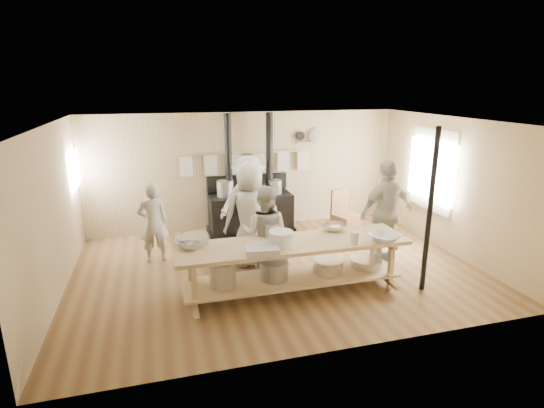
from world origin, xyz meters
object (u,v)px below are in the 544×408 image
at_px(prep_table, 292,262).
at_px(cook_center, 250,214).
at_px(cook_right, 386,212).
at_px(cook_by_window, 249,201).
at_px(cook_left, 265,234).
at_px(chair, 345,224).
at_px(cook_far_left, 153,223).
at_px(stove, 250,209).
at_px(roasting_pan, 262,250).

height_order(prep_table, cook_center, cook_center).
xyz_separation_m(cook_right, cook_by_window, (-2.20, 1.55, -0.04)).
relative_size(cook_left, chair, 1.58).
bearing_deg(prep_table, cook_center, 107.26).
bearing_deg(cook_right, cook_far_left, -25.50).
relative_size(cook_by_window, chair, 1.77).
xyz_separation_m(cook_center, chair, (2.26, 0.85, -0.65)).
bearing_deg(stove, prep_table, -90.04).
distance_m(cook_center, cook_by_window, 1.06).
height_order(cook_center, chair, cook_center).
relative_size(prep_table, cook_far_left, 2.40).
bearing_deg(cook_by_window, cook_far_left, -164.34).
bearing_deg(roasting_pan, cook_far_left, 124.54).
distance_m(cook_far_left, cook_by_window, 1.94).
distance_m(stove, cook_right, 3.08).
relative_size(cook_far_left, cook_right, 0.79).
relative_size(cook_far_left, roasting_pan, 3.17).
height_order(prep_table, roasting_pan, roasting_pan).
bearing_deg(cook_left, stove, -68.07).
height_order(prep_table, cook_far_left, cook_far_left).
height_order(cook_right, roasting_pan, cook_right).
bearing_deg(stove, cook_left, -96.81).
distance_m(prep_table, chair, 2.82).
bearing_deg(stove, cook_by_window, -103.61).
height_order(stove, roasting_pan, stove).
height_order(cook_center, cook_by_window, cook_center).
height_order(cook_left, cook_by_window, cook_by_window).
distance_m(cook_far_left, cook_left, 2.19).
height_order(stove, cook_far_left, stove).
xyz_separation_m(stove, roasting_pan, (-0.56, -3.35, 0.38)).
distance_m(cook_center, cook_right, 2.47).
xyz_separation_m(cook_far_left, cook_left, (1.77, -1.29, 0.07)).
xyz_separation_m(cook_left, cook_by_window, (0.12, 1.73, 0.10)).
distance_m(prep_table, cook_center, 1.37).
relative_size(cook_far_left, cook_center, 0.78).
height_order(stove, cook_left, stove).
relative_size(prep_table, cook_by_window, 1.97).
bearing_deg(cook_far_left, prep_table, 129.27).
distance_m(stove, cook_left, 2.50).
height_order(cook_far_left, cook_center, cook_center).
height_order(cook_left, cook_center, cook_center).
bearing_deg(cook_left, cook_far_left, -7.46).
height_order(cook_left, roasting_pan, cook_left).
distance_m(cook_right, chair, 1.51).
xyz_separation_m(stove, cook_by_window, (-0.18, -0.73, 0.39)).
distance_m(stove, cook_by_window, 0.85).
bearing_deg(cook_by_window, roasting_pan, -95.82).
relative_size(cook_left, cook_by_window, 0.89).
height_order(stove, chair, stove).
bearing_deg(cook_by_window, stove, 78.99).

